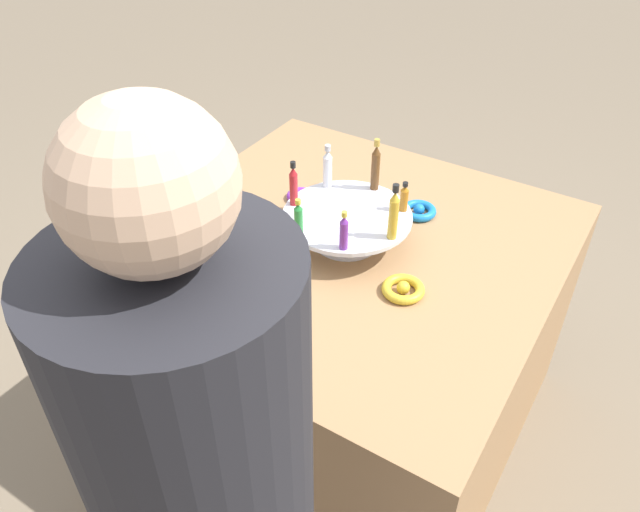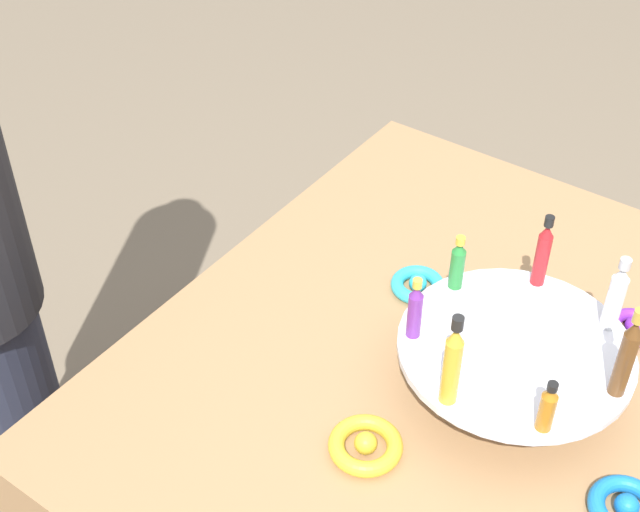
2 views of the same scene
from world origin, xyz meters
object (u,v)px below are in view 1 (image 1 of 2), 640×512
Objects in this scene: bottle_red at (294,185)px; bottle_purple at (344,232)px; bottle_green at (298,217)px; bottle_amber at (404,198)px; ribbon_bow_purple at (300,196)px; bottle_brown at (375,166)px; ribbon_bow_gold at (403,289)px; bottle_gold at (394,214)px; ribbon_bow_teal at (265,268)px; ribbon_bow_blue at (419,211)px; display_stand at (347,222)px; bottle_clear at (328,168)px.

bottle_red reaches higher than bottle_purple.
bottle_green is 0.91× the size of bottle_purple.
bottle_amber is 1.04× the size of ribbon_bow_purple.
bottle_brown is 0.37m from ribbon_bow_gold.
bottle_amber is (0.23, -0.05, -0.01)m from bottle_purple.
ribbon_bow_teal is at bearing 126.89° from bottle_gold.
bottle_brown is at bearing 123.58° from ribbon_bow_blue.
bottle_green reaches higher than ribbon_bow_gold.
bottle_purple is 0.13m from bottle_gold.
ribbon_bow_blue is (0.36, -0.17, -0.12)m from bottle_green.
bottle_gold is at bearing -89.29° from bottle_red.
display_stand is 2.67× the size of bottle_red.
ribbon_bow_purple is (-0.11, 0.33, -0.00)m from ribbon_bow_blue.
ribbon_bow_purple is at bearing 108.78° from ribbon_bow_blue.
ribbon_bow_blue is at bearing -59.93° from bottle_clear.
bottle_purple is 1.00× the size of ribbon_bow_gold.
ribbon_bow_teal is 0.92× the size of ribbon_bow_blue.
ribbon_bow_gold is at bearing -139.00° from bottle_brown.
bottle_green is 0.42m from ribbon_bow_blue.
bottle_green is (-0.28, 0.06, -0.03)m from bottle_brown.
bottle_green is (-0.14, 0.06, 0.07)m from display_stand.
ribbon_bow_gold is 0.35m from ribbon_bow_blue.
display_stand is 0.25m from ribbon_bow_purple.
bottle_clear is at bearing 1.40° from ribbon_bow_teal.
ribbon_bow_blue is (0.13, 0.01, -0.12)m from bottle_amber.
ribbon_bow_teal is 0.86× the size of ribbon_bow_gold.
ribbon_bow_purple is at bearing 80.05° from bottle_clear.
display_stand reaches higher than ribbon_bow_purple.
ribbon_bow_gold is (-0.20, -0.11, -0.12)m from bottle_amber.
bottle_brown is at bearing -63.57° from bottle_clear.
ribbon_bow_gold is at bearing -81.49° from bottle_purple.
bottle_green is at bearing 154.23° from ribbon_bow_blue.
bottle_purple is 1.16× the size of ribbon_bow_teal.
bottle_clear reaches higher than ribbon_bow_purple.
ribbon_bow_gold is (-0.20, -0.34, -0.14)m from bottle_clear.
ribbon_bow_blue reaches higher than ribbon_bow_teal.
bottle_clear is at bearing 39.28° from bottle_purple.
bottle_brown is at bearing -80.00° from ribbon_bow_purple.
bottle_purple is 1.07× the size of ribbon_bow_blue.
bottle_clear is 0.99× the size of bottle_red.
bottle_amber is at bearing -50.72° from display_stand.
bottle_clear is 0.83× the size of bottle_gold.
bottle_red is at bearing 103.57° from display_stand.
bottle_purple is 1.31× the size of ribbon_bow_purple.
bottle_purple is 0.40m from ribbon_bow_purple.
bottle_gold is (0.10, -0.08, 0.02)m from bottle_purple.
bottle_purple reaches higher than ribbon_bow_purple.
bottle_gold reaches higher than bottle_amber.
display_stand is 3.44× the size of ribbon_bow_blue.
bottle_clear reaches higher than display_stand.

